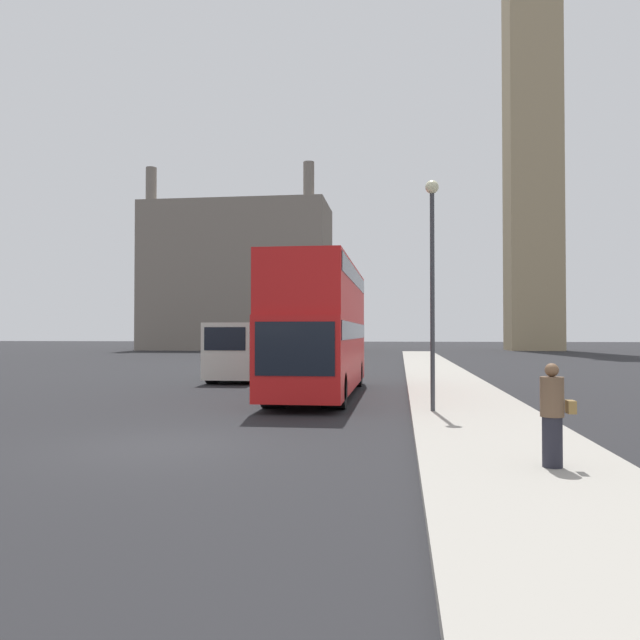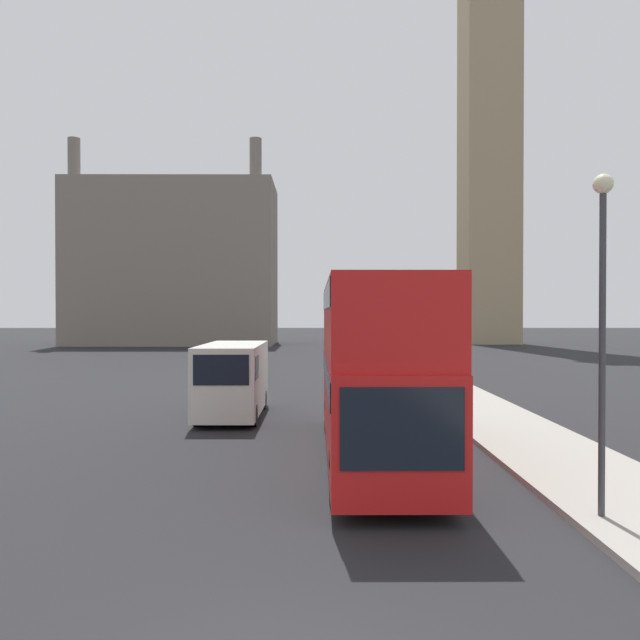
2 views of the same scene
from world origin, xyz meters
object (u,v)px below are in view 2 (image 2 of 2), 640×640
clock_tower (489,27)px  street_lamp (603,294)px  white_van (233,378)px  red_double_decker_bus (373,361)px

clock_tower → street_lamp: 76.70m
white_van → street_lamp: size_ratio=0.92×
clock_tower → red_double_decker_bus: (-19.91, -61.16, -36.65)m
red_double_decker_bus → street_lamp: bearing=-54.4°
red_double_decker_bus → white_van: 7.98m
clock_tower → white_van: bearing=-114.1°
street_lamp → red_double_decker_bus: bearing=125.6°
red_double_decker_bus → street_lamp: 6.50m
clock_tower → street_lamp: bearing=-103.8°
clock_tower → red_double_decker_bus: bearing=-108.0°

